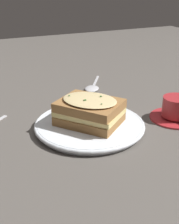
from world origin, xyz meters
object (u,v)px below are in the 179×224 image
(dinner_plate, at_px, (90,125))
(teacup_with_saucer, at_px, (176,110))
(spoon, at_px, (92,88))
(sandwich, at_px, (90,111))

(dinner_plate, xyz_separation_m, teacup_with_saucer, (-0.04, -0.23, 0.01))
(teacup_with_saucer, bearing_deg, spoon, 85.96)
(dinner_plate, relative_size, sandwich, 1.47)
(teacup_with_saucer, bearing_deg, dinner_plate, 146.30)
(dinner_plate, distance_m, spoon, 0.28)
(dinner_plate, distance_m, teacup_with_saucer, 0.23)
(sandwich, height_order, teacup_with_saucer, sandwich)
(dinner_plate, distance_m, sandwich, 0.04)
(teacup_with_saucer, relative_size, spoon, 0.81)
(teacup_with_saucer, bearing_deg, sandwich, 146.46)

